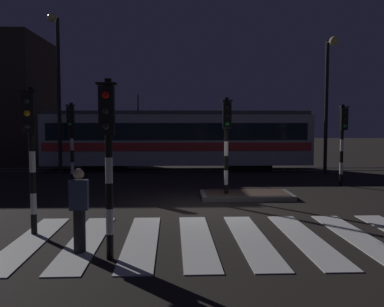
{
  "coord_description": "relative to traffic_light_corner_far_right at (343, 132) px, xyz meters",
  "views": [
    {
      "loc": [
        -1.02,
        -13.04,
        2.63
      ],
      "look_at": [
        -0.48,
        4.21,
        1.4
      ],
      "focal_mm": 41.0,
      "sensor_mm": 36.0,
      "label": 1
    }
  ],
  "objects": [
    {
      "name": "street_lamp_trackside_right",
      "position": [
        0.74,
        4.01,
        2.1
      ],
      "size": [
        0.44,
        1.21,
        6.77
      ],
      "color": "black",
      "rests_on": "ground"
    },
    {
      "name": "rail_far",
      "position": [
        -5.76,
        7.03,
        -2.21
      ],
      "size": [
        80.0,
        0.12,
        0.03
      ],
      "primitive_type": "cube",
      "color": "#59595E",
      "rests_on": "ground"
    },
    {
      "name": "crosswalk_zebra",
      "position": [
        -5.76,
        -8.2,
        -2.21
      ],
      "size": [
        9.35,
        4.69,
        0.02
      ],
      "color": "silver",
      "rests_on": "ground"
    },
    {
      "name": "tram",
      "position": [
        -6.82,
        6.31,
        -0.48
      ],
      "size": [
        14.6,
        2.58,
        4.15
      ],
      "color": "#B2BCC1",
      "rests_on": "ground"
    },
    {
      "name": "street_lamp_trackside_left",
      "position": [
        -12.76,
        4.26,
        2.68
      ],
      "size": [
        0.44,
        1.21,
        7.83
      ],
      "color": "black",
      "rests_on": "ground"
    },
    {
      "name": "traffic_light_corner_far_left",
      "position": [
        -11.17,
        0.29,
        0.05
      ],
      "size": [
        0.36,
        0.42,
        3.44
      ],
      "color": "black",
      "rests_on": "ground"
    },
    {
      "name": "rail_near",
      "position": [
        -5.76,
        5.59,
        -2.21
      ],
      "size": [
        80.0,
        0.12,
        0.03
      ],
      "primitive_type": "cube",
      "color": "#59595E",
      "rests_on": "ground"
    },
    {
      "name": "ground_plane",
      "position": [
        -5.76,
        -4.79,
        -2.22
      ],
      "size": [
        120.0,
        120.0,
        0.0
      ],
      "primitive_type": "plane",
      "color": "black"
    },
    {
      "name": "pedestrian_waiting_at_kerb",
      "position": [
        -8.77,
        -9.1,
        -1.35
      ],
      "size": [
        0.36,
        0.24,
        1.71
      ],
      "color": "black",
      "rests_on": "ground"
    },
    {
      "name": "traffic_light_corner_near_left",
      "position": [
        -10.16,
        -7.71,
        0.04
      ],
      "size": [
        0.36,
        0.42,
        3.43
      ],
      "color": "black",
      "rests_on": "ground"
    },
    {
      "name": "traffic_light_median_centre",
      "position": [
        -5.14,
        -3.04,
        0.07
      ],
      "size": [
        0.36,
        0.42,
        3.47
      ],
      "color": "black",
      "rests_on": "ground"
    },
    {
      "name": "traffic_light_corner_far_right",
      "position": [
        0.0,
        0.0,
        0.0
      ],
      "size": [
        0.36,
        0.42,
        3.37
      ],
      "color": "black",
      "rests_on": "ground"
    },
    {
      "name": "traffic_light_kerb_mid_left",
      "position": [
        -8.1,
        -9.62,
        0.05
      ],
      "size": [
        0.36,
        0.42,
        3.44
      ],
      "color": "black",
      "rests_on": "ground"
    },
    {
      "name": "traffic_island",
      "position": [
        -4.41,
        -2.71,
        -2.13
      ],
      "size": [
        3.17,
        1.68,
        0.18
      ],
      "color": "slate",
      "rests_on": "ground"
    }
  ]
}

